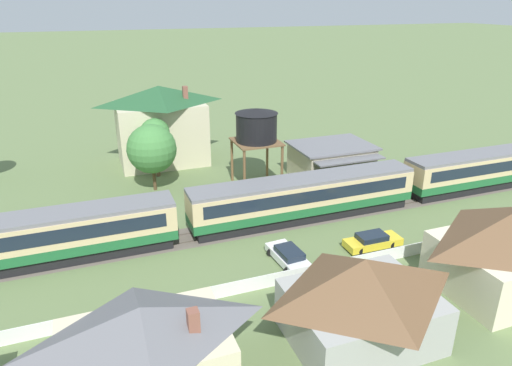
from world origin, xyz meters
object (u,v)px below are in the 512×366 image
Objects in this scene: cottage_brown_roof at (362,298)px; yard_tree_2 at (155,134)px; passenger_train at (307,196)px; station_house_dark_green_roof at (161,124)px; cottage_grey_roof at (144,348)px; parked_car_yellow at (373,241)px; station_building at (331,161)px; parked_car_white at (289,256)px; yard_tree_0 at (152,149)px; water_tower at (256,126)px.

yard_tree_2 is (-6.73, 31.27, 2.20)m from cottage_brown_roof.
station_house_dark_green_roof reaches higher than passenger_train.
cottage_grey_roof is 1.89× the size of parked_car_yellow.
cottage_brown_roof is (5.30, -35.82, -2.06)m from station_house_dark_green_roof.
parked_car_white is (-11.80, -14.72, -1.43)m from station_building.
station_building is (7.07, 8.15, -0.21)m from passenger_train.
yard_tree_0 is at bearing 105.82° from cottage_brown_roof.
station_building is at bearing 49.05° from passenger_train.
cottage_brown_roof reaches higher than station_building.
cottage_grey_roof is 21.02m from parked_car_yellow.
station_building is 9.67m from water_tower.
cottage_brown_roof is 1.88× the size of parked_car_white.
station_building is at bearing -22.51° from yard_tree_2.
station_house_dark_green_roof is 29.91m from parked_car_yellow.
passenger_train is 9.94× the size of yard_tree_2.
station_house_dark_green_roof is (-16.64, 12.04, 2.84)m from station_building.
yard_tree_0 is at bearing 80.37° from cottage_grey_roof.
water_tower is at bearing 172.56° from station_building.
parked_car_yellow is 26.61m from yard_tree_2.
yard_tree_2 is (-1.43, -4.55, 0.15)m from station_house_dark_green_roof.
passenger_train is 7.69× the size of station_building.
cottage_grey_roof reaches higher than parked_car_yellow.
passenger_train is at bearing 74.72° from cottage_brown_roof.
water_tower is at bearing 83.46° from cottage_brown_roof.
parked_car_yellow is at bearing 23.66° from cottage_grey_roof.
water_tower is 0.94× the size of cottage_grey_roof.
yard_tree_0 is 4.14m from yard_tree_2.
cottage_grey_roof is 31.41m from yard_tree_2.
cottage_grey_roof is at bearing -99.63° from yard_tree_0.
water_tower is 25.32m from cottage_brown_roof.
cottage_grey_roof is at bearing 122.02° from parked_car_white.
station_building is 1.83× the size of parked_car_yellow.
cottage_grey_roof reaches higher than parked_car_white.
yard_tree_0 is at bearing -104.00° from yard_tree_2.
yard_tree_2 is (5.55, 30.83, 2.35)m from cottage_grey_roof.
water_tower reaches higher than parked_car_white.
water_tower is 1.78× the size of parked_car_white.
water_tower reaches higher than cottage_brown_roof.
yard_tree_0 reaches higher than cottage_brown_roof.
station_house_dark_green_roof is 1.23× the size of cottage_grey_roof.
station_building reaches higher than parked_car_yellow.
passenger_train is 16.21m from cottage_brown_roof.
parked_car_yellow is at bearing 52.07° from cottage_brown_roof.
station_house_dark_green_roof is 27.52m from parked_car_white.
yard_tree_0 is at bearing 167.29° from water_tower.
passenger_train is at bearing -54.88° from yard_tree_2.
station_building is 26.36m from cottage_brown_roof.
water_tower is 1.78× the size of parked_car_yellow.
station_house_dark_green_roof reaches higher than yard_tree_2.
parked_car_white is (-0.46, 9.06, -2.22)m from cottage_brown_roof.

